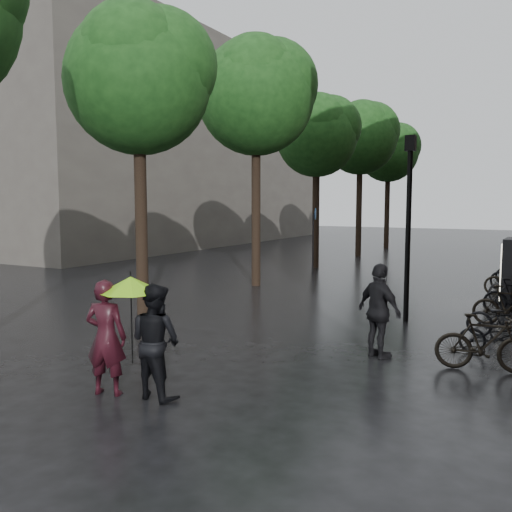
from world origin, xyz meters
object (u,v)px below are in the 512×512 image
Objects in this scene: person_black at (156,341)px; ad_lightbox at (508,273)px; person_burgundy at (106,337)px; pedestrian_walking at (379,311)px; lamp_post at (409,210)px; parked_bicycles at (511,297)px.

ad_lightbox is (4.28, 10.53, 0.11)m from person_black.
person_burgundy is 11.92m from ad_lightbox.
person_black is at bearing 88.04° from pedestrian_walking.
person_burgundy is 8.33m from lamp_post.
person_black is 0.38× the size of lamp_post.
person_burgundy is 1.03× the size of person_black.
parked_bicycles is at bearing -78.68° from pedestrian_walking.
ad_lightbox is 4.28m from lamp_post.
pedestrian_walking is at bearing -145.72° from person_burgundy.
ad_lightbox is at bearing -74.41° from pedestrian_walking.
ad_lightbox reaches higher than pedestrian_walking.
person_burgundy is 11.02m from parked_bicycles.
pedestrian_walking is 0.15× the size of parked_bicycles.
person_black is 4.51m from pedestrian_walking.
parked_bicycles is at bearing -108.72° from person_black.
ad_lightbox reaches higher than parked_bicycles.
person_burgundy is 0.39× the size of lamp_post.
person_burgundy reaches higher than parked_bicycles.
person_black is (0.77, 0.27, -0.02)m from person_burgundy.
parked_bicycles is 1.22m from ad_lightbox.
person_burgundy is 0.92× the size of ad_lightbox.
ad_lightbox is (5.05, 10.79, 0.09)m from person_burgundy.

